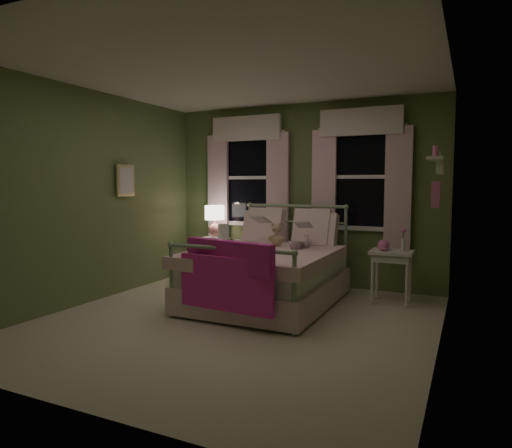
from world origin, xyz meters
The scene contains 18 objects.
room_shell centered at (0.00, 0.00, 1.30)m, with size 4.20×4.20×4.20m.
bed centered at (0.01, 0.86, 0.38)m, with size 1.58×2.04×1.18m.
pink_throw centered at (0.01, -0.16, 0.61)m, with size 1.10×0.35×0.71m.
child_left centered at (-0.27, 1.28, 0.91)m, with size 0.25×0.16×0.67m, color #F7D1DD.
child_right centered at (0.29, 1.28, 0.93)m, with size 0.35×0.27×0.72m, color #F7D1DD.
book_left centered at (-0.27, 1.03, 0.96)m, with size 0.20×0.27×0.03m, color beige.
book_right centered at (0.29, 1.03, 0.92)m, with size 0.20×0.27×0.02m, color beige.
teddy_bear centered at (0.01, 1.13, 0.79)m, with size 0.22×0.17×0.30m.
nightstand_left centered at (-1.24, 1.71, 0.42)m, with size 0.46×0.46×0.65m.
table_lamp centered at (-1.24, 1.71, 0.95)m, with size 0.29×0.29×0.46m.
book_nightstand centered at (-1.14, 1.63, 0.66)m, with size 0.16×0.22×0.02m, color beige.
nightstand_right centered at (1.37, 1.49, 0.55)m, with size 0.50×0.40×0.64m.
pink_toy centered at (1.27, 1.49, 0.71)m, with size 0.14×0.19×0.14m.
bud_vase centered at (1.49, 1.54, 0.79)m, with size 0.06×0.06×0.28m.
window_left centered at (-0.85, 2.03, 1.62)m, with size 1.34×0.13×1.96m.
window_right centered at (0.85, 2.03, 1.62)m, with size 1.34×0.13×1.96m.
wall_shelf centered at (1.90, 0.70, 1.52)m, with size 0.15×0.50×0.60m.
framed_picture centered at (-1.95, 0.60, 1.50)m, with size 0.03×0.32×0.42m.
Camera 1 is at (2.22, -4.15, 1.45)m, focal length 32.00 mm.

